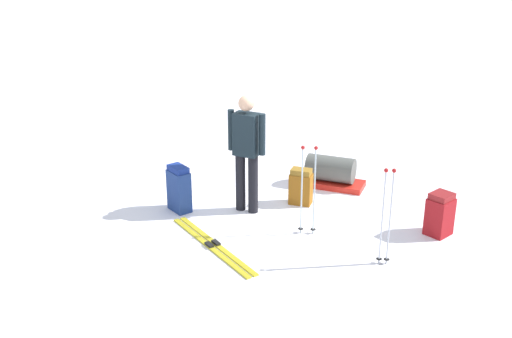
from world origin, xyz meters
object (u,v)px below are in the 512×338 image
Objects in this scene: skier_standing at (247,148)px; ski_poles_planted_near at (308,186)px; backpack_small_spare at (179,189)px; ski_poles_planted_far at (387,212)px; backpack_bright at (301,187)px; backpack_large_dark at (440,214)px; ski_pair_near at (213,245)px; gear_sled at (330,172)px.

skier_standing is 1.11m from ski_poles_planted_near.
backpack_small_spare is 0.55× the size of ski_poles_planted_near.
skier_standing is at bearing -19.39° from ski_poles_planted_far.
backpack_small_spare reaches higher than backpack_bright.
ski_poles_planted_far is (-1.10, 0.41, 0.00)m from ski_poles_planted_near.
backpack_large_dark is at bearing -173.18° from skier_standing.
ski_poles_planted_far reaches higher than backpack_bright.
backpack_bright is 0.80× the size of backpack_small_spare.
backpack_small_spare is (0.93, -0.79, 0.32)m from ski_pair_near.
gear_sled is at bearing -107.50° from ski_pair_near.
skier_standing reaches higher than ski_poles_planted_far.
backpack_bright is 0.51× the size of gear_sled.
ski_pair_near is 3.00m from backpack_large_dark.
ski_poles_planted_far is at bearing -168.87° from ski_pair_near.
backpack_small_spare reaches higher than ski_pair_near.
ski_poles_planted_near is 1.18m from ski_poles_planted_far.
ski_poles_planted_far is at bearing 172.89° from backpack_small_spare.
ski_poles_planted_near is at bearing -20.23° from ski_poles_planted_far.
skier_standing is 2.73m from backpack_large_dark.
ski_poles_planted_near reaches higher than gear_sled.
skier_standing is 2.89× the size of backpack_large_dark.
backpack_small_spare is at bearing 45.19° from gear_sled.
ski_poles_planted_near is at bearing 96.46° from gear_sled.
skier_standing is 1.75m from gear_sled.
skier_standing reaches higher than backpack_large_dark.
backpack_bright is 0.44× the size of ski_poles_planted_far.
ski_poles_planted_far is at bearing 159.77° from ski_poles_planted_near.
ski_poles_planted_near reaches higher than backpack_bright.
ski_poles_planted_far reaches higher than backpack_small_spare.
backpack_large_dark is at bearing -157.79° from ski_poles_planted_near.
ski_pair_near is 1.34× the size of ski_poles_planted_far.
backpack_bright is 1.05m from ski_poles_planted_near.
ski_poles_planted_far is (-2.13, 0.75, -0.27)m from skier_standing.
backpack_large_dark is (-2.60, -1.47, 0.27)m from ski_pair_near.
ski_poles_planted_near is (-1.02, 0.34, -0.27)m from skier_standing.
backpack_large_dark is 0.87× the size of backpack_small_spare.
ski_poles_planted_far is (0.50, 1.06, 0.40)m from backpack_large_dark.
skier_standing is 1.38× the size of ski_poles_planted_far.
backpack_large_dark is 2.02m from backpack_bright.
gear_sled is at bearing -103.77° from backpack_bright.
skier_standing is 1.49m from ski_pair_near.
ski_pair_near is at bearing 39.64° from ski_poles_planted_near.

